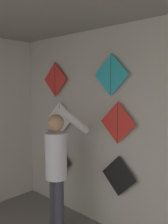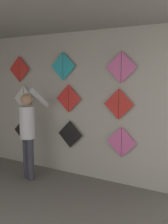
{
  "view_description": "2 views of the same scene",
  "coord_description": "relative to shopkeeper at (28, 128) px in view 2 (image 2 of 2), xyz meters",
  "views": [
    {
      "loc": [
        1.89,
        1.25,
        2.02
      ],
      "look_at": [
        -0.37,
        3.65,
        1.67
      ],
      "focal_mm": 40.0,
      "sensor_mm": 36.0,
      "label": 1
    },
    {
      "loc": [
        2.6,
        -0.22,
        2.0
      ],
      "look_at": [
        0.49,
        3.65,
        1.34
      ],
      "focal_mm": 40.0,
      "sensor_mm": 36.0,
      "label": 2
    }
  ],
  "objects": [
    {
      "name": "kite_0",
      "position": [
        -0.63,
        0.57,
        -0.22
      ],
      "size": [
        0.55,
        0.01,
        0.55
      ],
      "color": "black"
    },
    {
      "name": "back_panel",
      "position": [
        0.54,
        0.66,
        0.41
      ],
      "size": [
        4.82,
        0.06,
        2.8
      ],
      "primitive_type": "cube",
      "color": "#BCB7AD",
      "rests_on": "ground"
    },
    {
      "name": "kite_8",
      "position": [
        1.62,
        0.57,
        1.13
      ],
      "size": [
        0.55,
        0.01,
        0.55
      ],
      "color": "pink"
    },
    {
      "name": "kite_4",
      "position": [
        0.55,
        0.57,
        0.54
      ],
      "size": [
        0.55,
        0.01,
        0.55
      ],
      "color": "red"
    },
    {
      "name": "kite_6",
      "position": [
        -0.7,
        0.57,
        1.12
      ],
      "size": [
        0.55,
        0.01,
        0.55
      ],
      "color": "red"
    },
    {
      "name": "kite_2",
      "position": [
        1.66,
        0.57,
        -0.19
      ],
      "size": [
        0.55,
        0.01,
        0.55
      ],
      "color": "pink"
    },
    {
      "name": "shopkeeper",
      "position": [
        0.0,
        0.0,
        0.0
      ],
      "size": [
        0.43,
        0.57,
        1.76
      ],
      "rotation": [
        0.0,
        0.0,
        -0.28
      ],
      "color": "#383842",
      "rests_on": "ground"
    },
    {
      "name": "kite_7",
      "position": [
        0.43,
        0.57,
        1.17
      ],
      "size": [
        0.55,
        0.01,
        0.55
      ],
      "color": "#28B2C6"
    },
    {
      "name": "kite_5",
      "position": [
        1.59,
        0.57,
        0.49
      ],
      "size": [
        0.55,
        0.01,
        0.55
      ],
      "color": "red"
    },
    {
      "name": "kite_1",
      "position": [
        0.58,
        0.57,
        -0.17
      ],
      "size": [
        0.55,
        0.01,
        0.55
      ],
      "color": "black"
    },
    {
      "name": "kite_3",
      "position": [
        -0.59,
        0.57,
        0.5
      ],
      "size": [
        0.55,
        0.01,
        0.55
      ],
      "color": "white"
    }
  ]
}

